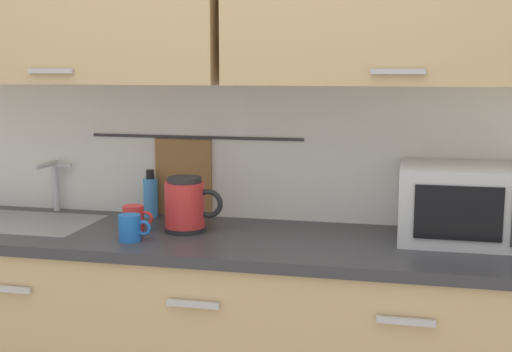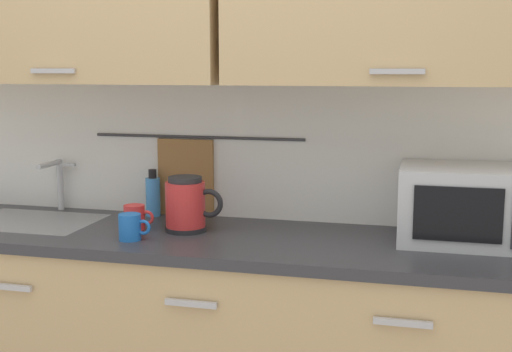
% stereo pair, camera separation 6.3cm
% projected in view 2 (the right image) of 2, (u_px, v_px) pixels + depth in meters
% --- Properties ---
extents(counter_unit, '(2.53, 0.64, 0.90)m').
position_uv_depth(counter_unit, '(217.00, 346.00, 2.56)').
color(counter_unit, tan).
rests_on(counter_unit, ground).
extents(back_wall_assembly, '(3.70, 0.41, 2.50)m').
position_uv_depth(back_wall_assembly, '(235.00, 65.00, 2.61)').
color(back_wall_assembly, silver).
rests_on(back_wall_assembly, ground).
extents(sink_faucet, '(0.09, 0.17, 0.22)m').
position_uv_depth(sink_faucet, '(57.00, 178.00, 2.88)').
color(sink_faucet, '#B2B5BA').
rests_on(sink_faucet, counter_unit).
extents(microwave, '(0.46, 0.35, 0.27)m').
position_uv_depth(microwave, '(466.00, 205.00, 2.36)').
color(microwave, silver).
rests_on(microwave, counter_unit).
extents(electric_kettle, '(0.23, 0.16, 0.21)m').
position_uv_depth(electric_kettle, '(187.00, 205.00, 2.52)').
color(electric_kettle, black).
rests_on(electric_kettle, counter_unit).
extents(dish_soap_bottle, '(0.06, 0.06, 0.20)m').
position_uv_depth(dish_soap_bottle, '(153.00, 196.00, 2.78)').
color(dish_soap_bottle, '#3F8CD8').
rests_on(dish_soap_bottle, counter_unit).
extents(mug_near_sink, '(0.12, 0.08, 0.09)m').
position_uv_depth(mug_near_sink, '(131.00, 227.00, 2.40)').
color(mug_near_sink, blue).
rests_on(mug_near_sink, counter_unit).
extents(mug_by_kettle, '(0.12, 0.08, 0.09)m').
position_uv_depth(mug_by_kettle, '(135.00, 217.00, 2.55)').
color(mug_by_kettle, red).
rests_on(mug_by_kettle, counter_unit).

